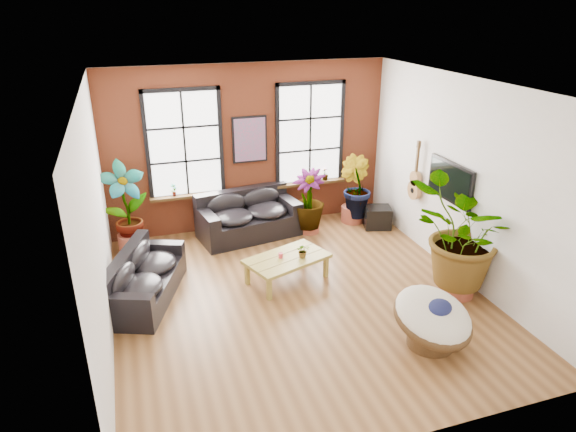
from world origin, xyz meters
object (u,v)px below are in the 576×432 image
sofa_left (142,279)px  coffee_table (287,260)px  sofa_back (248,216)px  papasan_chair (433,318)px

sofa_left → coffee_table: sofa_left is taller
sofa_left → coffee_table: 2.48m
sofa_back → sofa_left: bearing=-149.5°
sofa_left → sofa_back: bearing=-28.6°
sofa_back → coffee_table: (0.20, -2.09, -0.02)m
sofa_back → papasan_chair: sofa_back is taller
sofa_back → papasan_chair: bearing=-79.9°
sofa_back → coffee_table: size_ratio=1.36×
sofa_left → papasan_chair: papasan_chair is taller
sofa_back → coffee_table: bearing=-94.1°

